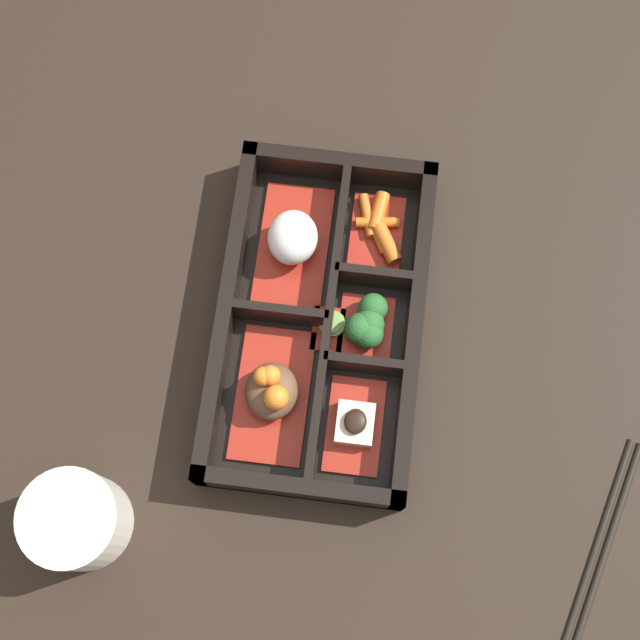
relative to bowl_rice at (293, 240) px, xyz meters
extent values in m
plane|color=black|center=(-0.07, -0.04, -0.03)|extent=(3.00, 3.00, 0.00)
cube|color=black|center=(-0.07, -0.04, -0.03)|extent=(0.33, 0.19, 0.01)
cube|color=black|center=(-0.07, -0.12, -0.01)|extent=(0.33, 0.01, 0.05)
cube|color=black|center=(-0.07, 0.05, -0.01)|extent=(0.33, 0.01, 0.05)
cube|color=black|center=(-0.23, -0.04, -0.01)|extent=(0.01, 0.19, 0.05)
cube|color=black|center=(0.08, -0.04, -0.01)|extent=(0.01, 0.19, 0.05)
cube|color=black|center=(-0.07, -0.04, -0.01)|extent=(0.30, 0.01, 0.05)
cube|color=black|center=(-0.11, -0.08, -0.01)|extent=(0.01, 0.07, 0.05)
cube|color=black|center=(-0.03, -0.08, -0.01)|extent=(0.01, 0.07, 0.05)
cube|color=black|center=(-0.07, 0.00, -0.01)|extent=(0.01, 0.09, 0.05)
cube|color=maroon|center=(-0.15, 0.00, -0.02)|extent=(0.13, 0.07, 0.01)
ellipsoid|color=brown|center=(-0.15, 0.00, 0.00)|extent=(0.05, 0.05, 0.03)
sphere|color=orange|center=(-0.14, 0.01, 0.02)|extent=(0.02, 0.02, 0.02)
sphere|color=orange|center=(-0.14, 0.00, 0.02)|extent=(0.02, 0.02, 0.02)
sphere|color=orange|center=(-0.16, -0.01, 0.02)|extent=(0.02, 0.02, 0.02)
cube|color=maroon|center=(0.00, 0.00, -0.02)|extent=(0.13, 0.07, 0.01)
ellipsoid|color=silver|center=(0.00, 0.00, 0.01)|extent=(0.05, 0.05, 0.05)
cube|color=maroon|center=(-0.17, -0.08, -0.02)|extent=(0.09, 0.05, 0.01)
cube|color=beige|center=(-0.17, -0.08, -0.01)|extent=(0.04, 0.03, 0.02)
ellipsoid|color=black|center=(-0.17, -0.08, 0.01)|extent=(0.02, 0.02, 0.01)
cube|color=maroon|center=(-0.07, -0.08, -0.02)|extent=(0.07, 0.05, 0.01)
sphere|color=#265B28|center=(-0.08, -0.07, 0.00)|extent=(0.03, 0.03, 0.03)
sphere|color=#265B28|center=(-0.08, -0.08, 0.00)|extent=(0.03, 0.03, 0.03)
sphere|color=#265B28|center=(-0.06, -0.08, 0.00)|extent=(0.03, 0.03, 0.03)
sphere|color=#265B28|center=(-0.07, -0.08, 0.00)|extent=(0.02, 0.02, 0.02)
sphere|color=#265B28|center=(-0.07, -0.08, 0.00)|extent=(0.03, 0.03, 0.03)
cube|color=maroon|center=(0.02, -0.08, -0.02)|extent=(0.08, 0.05, 0.01)
cylinder|color=#D1661E|center=(0.04, -0.07, -0.01)|extent=(0.05, 0.02, 0.01)
cylinder|color=#D1661E|center=(0.04, -0.08, -0.01)|extent=(0.04, 0.02, 0.01)
cylinder|color=#D1661E|center=(0.02, -0.08, -0.01)|extent=(0.04, 0.03, 0.01)
cylinder|color=#D1661E|center=(0.03, -0.08, -0.01)|extent=(0.02, 0.04, 0.01)
cylinder|color=#D1661E|center=(0.01, -0.09, -0.01)|extent=(0.04, 0.03, 0.02)
cube|color=maroon|center=(-0.08, -0.04, -0.02)|extent=(0.04, 0.03, 0.01)
cylinder|color=#75A84C|center=(-0.08, -0.04, -0.01)|extent=(0.02, 0.02, 0.00)
cylinder|color=#75A84C|center=(-0.08, -0.05, -0.01)|extent=(0.02, 0.02, 0.01)
cylinder|color=#75A84C|center=(-0.07, -0.05, -0.01)|extent=(0.03, 0.03, 0.00)
cylinder|color=beige|center=(-0.29, 0.15, 0.01)|extent=(0.09, 0.09, 0.07)
cylinder|color=#597A38|center=(-0.29, 0.15, 0.04)|extent=(0.07, 0.07, 0.01)
cylinder|color=black|center=(-0.26, -0.32, -0.03)|extent=(0.22, 0.07, 0.01)
cylinder|color=black|center=(-0.26, -0.31, -0.03)|extent=(0.22, 0.07, 0.01)
camera|label=1|loc=(-0.31, -0.06, 0.80)|focal=50.00mm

